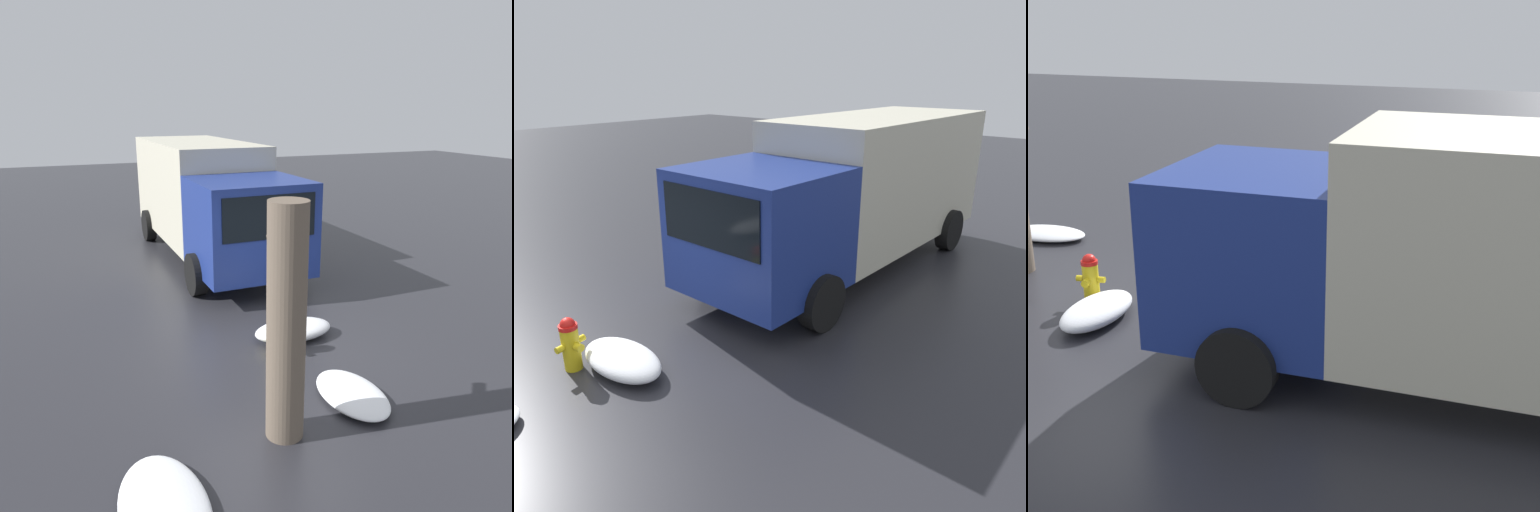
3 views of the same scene
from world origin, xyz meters
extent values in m
plane|color=#28282D|center=(0.00, 0.00, 0.00)|extent=(60.00, 60.00, 0.00)
cylinder|color=yellow|center=(0.00, 0.00, 0.30)|extent=(0.23, 0.23, 0.60)
cylinder|color=red|center=(0.00, 0.00, 0.63)|extent=(0.24, 0.24, 0.06)
sphere|color=red|center=(0.00, 0.00, 0.66)|extent=(0.20, 0.20, 0.20)
cylinder|color=yellow|center=(0.03, -0.16, 0.37)|extent=(0.13, 0.12, 0.11)
cylinder|color=yellow|center=(0.16, 0.03, 0.37)|extent=(0.11, 0.10, 0.09)
cylinder|color=yellow|center=(-0.16, -0.03, 0.37)|extent=(0.11, 0.10, 0.09)
cylinder|color=#6B5B4C|center=(-1.88, 0.76, 1.43)|extent=(0.46, 0.46, 2.87)
cylinder|color=#6B5B4C|center=(-1.67, 0.76, 2.24)|extent=(0.52, 0.13, 0.42)
cube|color=navy|center=(2.98, -0.72, 1.42)|extent=(2.16, 2.30, 1.94)
cube|color=black|center=(1.89, -0.73, 1.81)|extent=(0.04, 1.92, 0.85)
cube|color=beige|center=(6.68, -0.71, 1.69)|extent=(5.27, 2.31, 2.48)
cylinder|color=black|center=(3.09, -1.87, 0.45)|extent=(0.90, 0.28, 0.90)
cylinder|color=black|center=(3.08, 0.42, 0.45)|extent=(0.90, 0.28, 0.90)
cylinder|color=black|center=(8.00, -1.84, 0.45)|extent=(0.90, 0.28, 0.90)
cylinder|color=black|center=(7.99, 0.44, 0.45)|extent=(0.90, 0.28, 0.90)
ellipsoid|color=white|center=(-1.57, -0.40, 0.09)|extent=(1.32, 0.81, 0.18)
ellipsoid|color=white|center=(-2.57, 2.38, 0.08)|extent=(1.59, 0.87, 0.17)
ellipsoid|color=white|center=(0.42, -0.52, 0.15)|extent=(0.74, 1.39, 0.30)
camera|label=1|loc=(-6.53, 3.08, 3.81)|focal=35.00mm
camera|label=2|loc=(-2.63, -5.78, 3.76)|focal=35.00mm
camera|label=3|loc=(5.81, -8.19, 4.15)|focal=50.00mm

